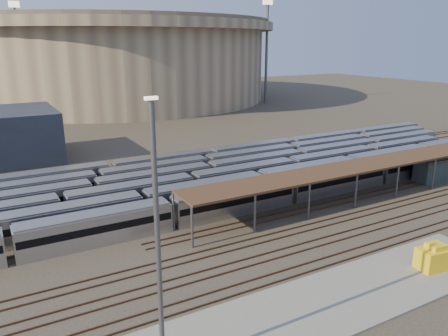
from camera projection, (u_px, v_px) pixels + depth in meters
ground at (256, 237)px, 53.24m from camera, size 420.00×420.00×0.00m
apron at (303, 312)px, 38.30m from camera, size 50.00×9.00×0.20m
subway_trains at (210, 179)px, 69.74m from camera, size 128.84×23.90×3.60m
inspection_shed at (365, 166)px, 65.55m from camera, size 60.30×6.00×5.30m
empty_tracks at (281, 253)px, 49.03m from camera, size 170.00×9.62×0.18m
stadium at (119, 58)px, 177.66m from camera, size 124.00×124.00×32.50m
floodlight_2 at (267, 48)px, 164.14m from camera, size 4.00×1.00×38.40m
floodlight_3 at (19, 48)px, 176.79m from camera, size 4.00×1.00×38.40m
yard_light_pole at (158, 245)px, 28.65m from camera, size 0.81×0.36×19.62m
yellow_equipment at (434, 258)px, 45.33m from camera, size 3.82×2.69×2.22m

